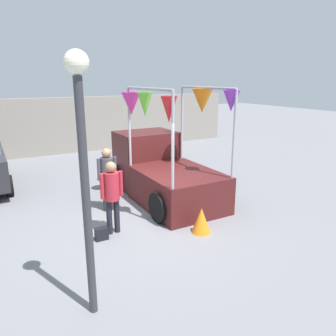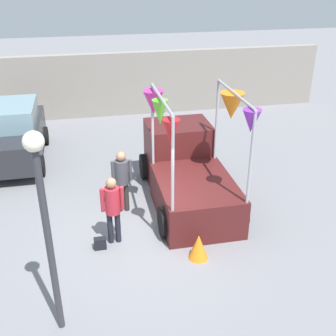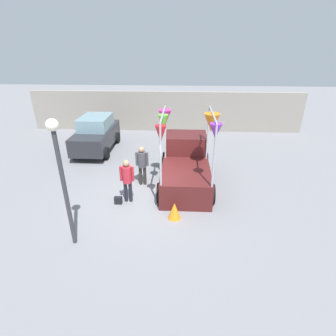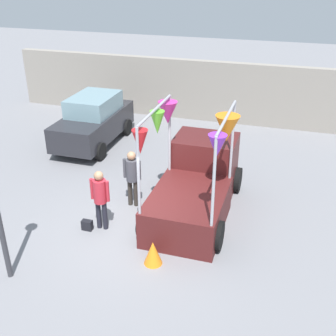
# 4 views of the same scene
# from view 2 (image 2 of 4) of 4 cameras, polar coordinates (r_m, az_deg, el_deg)

# --- Properties ---
(ground_plane) EXTENTS (60.00, 60.00, 0.00)m
(ground_plane) POSITION_cam_2_polar(r_m,az_deg,el_deg) (10.44, -2.71, -8.54)
(ground_plane) COLOR slate
(vendor_truck) EXTENTS (2.45, 4.06, 3.23)m
(vendor_truck) POSITION_cam_2_polar(r_m,az_deg,el_deg) (11.48, 2.44, 0.04)
(vendor_truck) COLOR #4C1919
(vendor_truck) RESTS_ON ground
(parked_car) EXTENTS (1.88, 4.00, 1.88)m
(parked_car) POSITION_cam_2_polar(r_m,az_deg,el_deg) (14.47, -20.17, 4.41)
(parked_car) COLOR #26262B
(parked_car) RESTS_ON ground
(person_customer) EXTENTS (0.53, 0.34, 1.69)m
(person_customer) POSITION_cam_2_polar(r_m,az_deg,el_deg) (9.60, -7.53, -4.92)
(person_customer) COLOR black
(person_customer) RESTS_ON ground
(person_vendor) EXTENTS (0.53, 0.34, 1.70)m
(person_vendor) POSITION_cam_2_polar(r_m,az_deg,el_deg) (10.78, -6.26, -1.06)
(person_vendor) COLOR #2D2823
(person_vendor) RESTS_ON ground
(handbag) EXTENTS (0.28, 0.16, 0.28)m
(handbag) POSITION_cam_2_polar(r_m,az_deg,el_deg) (9.91, -9.17, -10.05)
(handbag) COLOR black
(handbag) RESTS_ON ground
(street_lamp) EXTENTS (0.32, 0.32, 3.79)m
(street_lamp) POSITION_cam_2_polar(r_m,az_deg,el_deg) (6.86, -16.47, -5.40)
(street_lamp) COLOR #333338
(street_lamp) RESTS_ON ground
(brick_boundary_wall) EXTENTS (18.00, 0.36, 2.60)m
(brick_boundary_wall) POSITION_cam_2_polar(r_m,az_deg,el_deg) (17.96, -7.49, 11.13)
(brick_boundary_wall) COLOR gray
(brick_boundary_wall) RESTS_ON ground
(folded_kite_bundle_tangerine) EXTENTS (0.54, 0.54, 0.60)m
(folded_kite_bundle_tangerine) POSITION_cam_2_polar(r_m,az_deg,el_deg) (9.45, 4.15, -10.58)
(folded_kite_bundle_tangerine) COLOR orange
(folded_kite_bundle_tangerine) RESTS_ON ground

